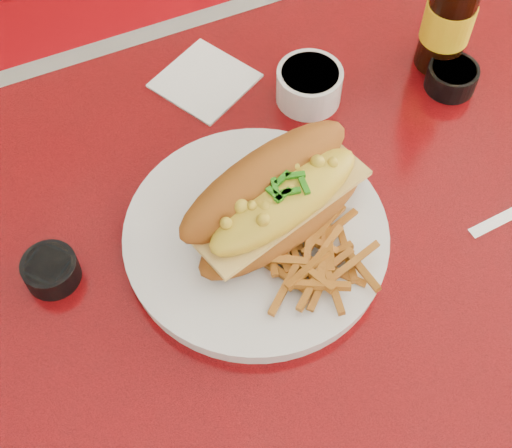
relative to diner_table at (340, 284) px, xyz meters
name	(u,v)px	position (x,y,z in m)	size (l,w,h in m)	color
ground	(311,417)	(0.00, 0.00, -0.61)	(8.00, 8.00, 0.00)	silver
diner_table	(340,284)	(0.00, 0.00, 0.00)	(1.23, 0.83, 0.77)	red
booth_bench_far	(161,65)	(0.00, 0.81, -0.32)	(1.20, 0.51, 0.90)	#9F0A11
dinner_plate	(256,237)	(-0.12, 0.02, 0.17)	(0.33, 0.33, 0.02)	silver
mac_hoagie	(277,198)	(-0.09, 0.03, 0.23)	(0.26, 0.17, 0.10)	#985218
fries_pile	(315,254)	(-0.07, -0.04, 0.20)	(0.11, 0.10, 0.03)	#BF7220
fork	(315,236)	(-0.06, -0.01, 0.18)	(0.02, 0.13, 0.00)	silver
gravy_ramekin	(309,84)	(0.04, 0.20, 0.19)	(0.11, 0.11, 0.05)	silver
sauce_cup_left	(51,269)	(-0.34, 0.08, 0.18)	(0.08, 0.08, 0.03)	black
sauce_cup_right	(452,77)	(0.22, 0.14, 0.18)	(0.09, 0.09, 0.03)	black
beer_bottle	(452,6)	(0.23, 0.18, 0.26)	(0.07, 0.07, 0.26)	black
paper_napkin	(205,81)	(-0.08, 0.28, 0.16)	(0.11, 0.11, 0.00)	white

